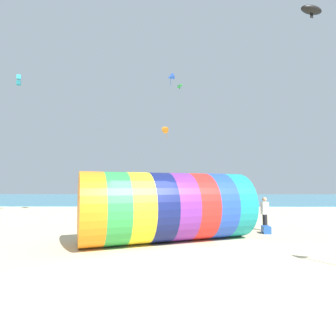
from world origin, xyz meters
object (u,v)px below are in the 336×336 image
Objects in this scene: giant_inflatable_tube at (168,207)px; kite_orange_delta at (167,129)px; kite_blue_delta at (170,77)px; kite_green_parafoil at (180,86)px; cooler_box at (266,230)px; kite_cyan_box at (19,80)px; kite_black_parafoil at (311,10)px; kite_handler at (265,213)px.

kite_orange_delta is (-0.24, 10.62, 5.67)m from giant_inflatable_tube.
kite_blue_delta is 3.82m from kite_green_parafoil.
cooler_box is (3.80, -11.53, -11.67)m from kite_green_parafoil.
giant_inflatable_tube is 14.80× the size of cooler_box.
giant_inflatable_tube is at bearing -36.11° from kite_cyan_box.
kite_black_parafoil is at bearing -45.56° from kite_orange_delta.
kite_blue_delta is 1.23× the size of kite_cyan_box.
kite_black_parafoil is at bearing -17.36° from kite_cyan_box.
kite_black_parafoil is at bearing -43.20° from kite_blue_delta.
giant_inflatable_tube is at bearing -162.16° from kite_black_parafoil.
kite_black_parafoil is 1.17× the size of kite_orange_delta.
kite_green_parafoil reaches higher than giant_inflatable_tube.
giant_inflatable_tube is 5.64m from kite_handler.
kite_orange_delta is 1.46× the size of kite_cyan_box.
kite_green_parafoil is (0.87, 3.65, 0.67)m from kite_blue_delta.
kite_handler is at bearing -55.30° from kite_blue_delta.
kite_black_parafoil reaches higher than kite_blue_delta.
kite_cyan_box reaches higher than kite_handler.
giant_inflatable_tube is at bearing -152.57° from kite_handler.
giant_inflatable_tube is 4.47× the size of kite_handler.
cooler_box is (4.99, -8.82, -6.92)m from kite_orange_delta.
giant_inflatable_tube is 17.18m from kite_cyan_box.
kite_cyan_box is (-19.50, 6.09, -1.26)m from kite_black_parafoil.
kite_black_parafoil is 12.32m from kite_orange_delta.
giant_inflatable_tube is 7.52× the size of kite_blue_delta.
kite_orange_delta reaches higher than giant_inflatable_tube.
giant_inflatable_tube is 5.23m from cooler_box.
kite_black_parafoil is 1.56× the size of kite_green_parafoil.
kite_handler is 1.08m from cooler_box.
kite_green_parafoil is 16.84m from cooler_box.
kite_blue_delta is (-7.66, 7.19, -0.63)m from kite_black_parafoil.
kite_black_parafoil is at bearing -2.07° from kite_handler.
giant_inflatable_tube is at bearing -94.07° from kite_green_parafoil.
kite_cyan_box reaches higher than giant_inflatable_tube.
kite_handler is 1.89× the size of kite_green_parafoil.
kite_black_parafoil reaches higher than kite_green_parafoil.
kite_black_parafoil reaches higher than kite_orange_delta.
kite_cyan_box is at bearing -174.72° from kite_blue_delta.
kite_orange_delta is 4.19m from kite_blue_delta.
cooler_box is (-2.98, -0.69, -11.63)m from kite_black_parafoil.
kite_cyan_box is 0.92× the size of kite_green_parafoil.
kite_green_parafoil is at bearing 20.48° from kite_cyan_box.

